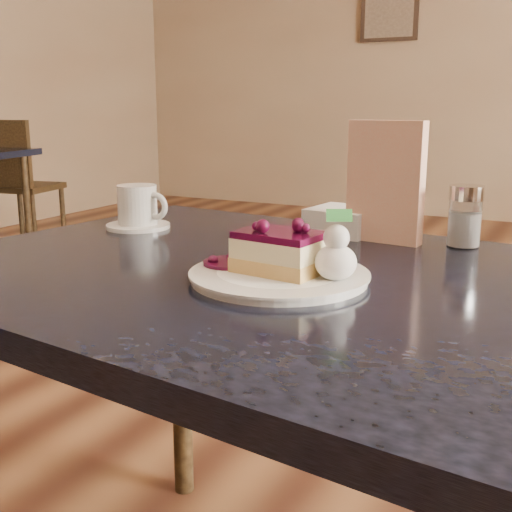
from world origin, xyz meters
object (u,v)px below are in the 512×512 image
at_px(cheesecake_slice, 279,252).
at_px(coffee_set, 139,209).
at_px(main_table, 296,323).
at_px(dessert_plate, 279,276).

distance_m(cheesecake_slice, coffee_set, 0.47).
bearing_deg(cheesecake_slice, main_table, 90.00).
xyz_separation_m(dessert_plate, coffee_set, (-0.41, 0.23, 0.03)).
distance_m(main_table, cheesecake_slice, 0.13).
bearing_deg(main_table, coffee_set, 164.22).
bearing_deg(main_table, cheesecake_slice, -90.00).
bearing_deg(dessert_plate, main_table, 82.87).
distance_m(main_table, coffee_set, 0.47).
height_order(main_table, dessert_plate, dessert_plate).
xyz_separation_m(main_table, dessert_plate, (-0.01, -0.05, 0.08)).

